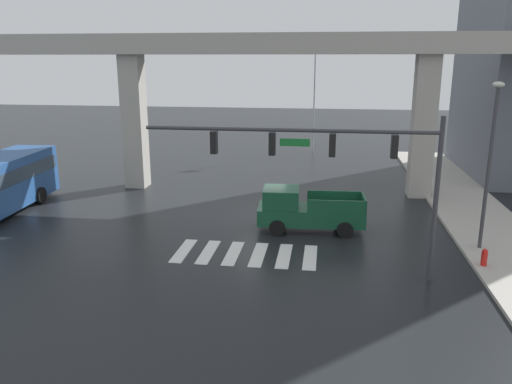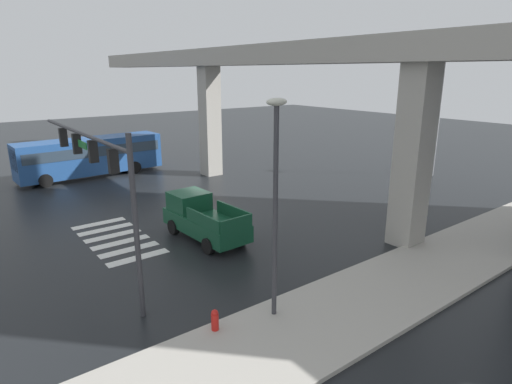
{
  "view_description": "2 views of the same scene",
  "coord_description": "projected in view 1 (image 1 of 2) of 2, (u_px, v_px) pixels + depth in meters",
  "views": [
    {
      "loc": [
        3.27,
        -25.68,
        8.16
      ],
      "look_at": [
        -0.35,
        0.21,
        1.27
      ],
      "focal_mm": 35.82,
      "sensor_mm": 36.0,
      "label": 1
    },
    {
      "loc": [
        19.69,
        -11.68,
        7.98
      ],
      "look_at": [
        1.56,
        2.01,
        1.49
      ],
      "focal_mm": 29.75,
      "sensor_mm": 36.0,
      "label": 2
    }
  ],
  "objects": [
    {
      "name": "ground_plane",
      "position": [
        262.0,
        216.0,
        27.11
      ],
      "size": [
        120.0,
        120.0,
        0.0
      ],
      "primitive_type": "plane",
      "color": "black"
    },
    {
      "name": "crosswalk_stripes",
      "position": [
        246.0,
        254.0,
        21.9
      ],
      "size": [
        6.05,
        2.8,
        0.01
      ],
      "color": "silver",
      "rests_on": "ground"
    },
    {
      "name": "elevated_overpass",
      "position": [
        274.0,
        58.0,
        30.22
      ],
      "size": [
        55.64,
        2.12,
        9.56
      ],
      "color": "#ADA89E",
      "rests_on": "ground"
    },
    {
      "name": "sidewalk_east",
      "position": [
        473.0,
        213.0,
        27.5
      ],
      "size": [
        4.0,
        36.0,
        0.15
      ],
      "primitive_type": "cube",
      "color": "#ADA89E",
      "rests_on": "ground"
    },
    {
      "name": "pickup_truck",
      "position": [
        305.0,
        211.0,
        24.71
      ],
      "size": [
        5.19,
        2.29,
        2.08
      ],
      "color": "#14472D",
      "rests_on": "ground"
    },
    {
      "name": "traffic_signal_mast",
      "position": [
        336.0,
        157.0,
        18.63
      ],
      "size": [
        10.89,
        0.32,
        6.2
      ],
      "color": "#38383D",
      "rests_on": "ground"
    },
    {
      "name": "street_lamp_near_corner",
      "position": [
        491.0,
        148.0,
        21.13
      ],
      "size": [
        0.44,
        0.7,
        7.24
      ],
      "color": "#38383D",
      "rests_on": "ground"
    },
    {
      "name": "fire_hydrant",
      "position": [
        484.0,
        259.0,
        20.25
      ],
      "size": [
        0.24,
        0.24,
        0.85
      ],
      "color": "red",
      "rests_on": "ground"
    },
    {
      "name": "flagpole",
      "position": [
        316.0,
        88.0,
        43.73
      ],
      "size": [
        1.16,
        0.12,
        9.73
      ],
      "color": "silver",
      "rests_on": "ground"
    }
  ]
}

